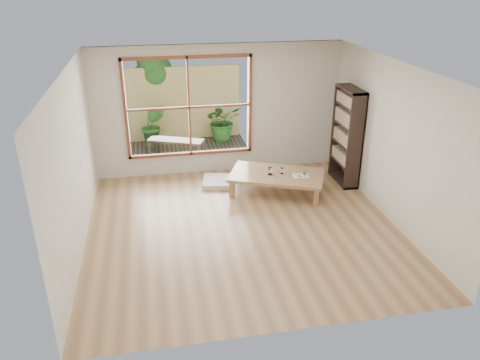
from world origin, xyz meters
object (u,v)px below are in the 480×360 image
object	(u,v)px
low_table	(277,176)
bookshelf	(347,136)
garden_bench	(176,142)
food_tray	(302,175)

from	to	relation	value
low_table	bookshelf	bearing A→B (deg)	32.78
bookshelf	garden_bench	xyz separation A→B (m)	(-3.18, 1.95, -0.58)
garden_bench	food_tray	bearing A→B (deg)	-24.95
low_table	food_tray	distance (m)	0.47
food_tray	garden_bench	xyz separation A→B (m)	(-2.16, 2.40, -0.04)
low_table	food_tray	xyz separation A→B (m)	(0.42, -0.21, 0.07)
bookshelf	food_tray	bearing A→B (deg)	-156.28
low_table	bookshelf	distance (m)	1.58
low_table	food_tray	bearing A→B (deg)	-3.22
bookshelf	food_tray	xyz separation A→B (m)	(-1.02, -0.45, -0.54)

